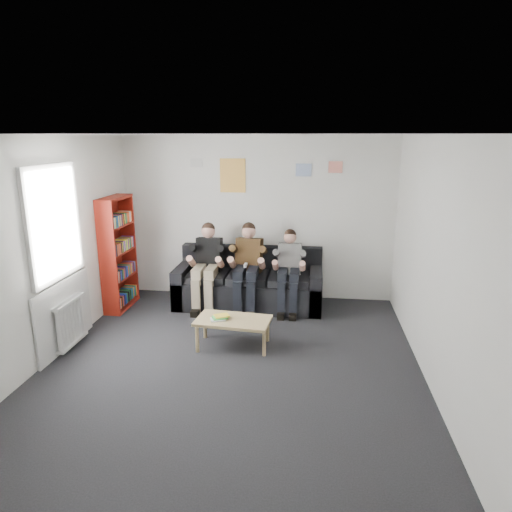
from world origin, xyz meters
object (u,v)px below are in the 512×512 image
Objects in this scene: coffee_table at (233,322)px; person_middle at (247,267)px; bookshelf at (119,253)px; person_left at (207,266)px; sofa at (249,285)px; person_right at (289,271)px.

coffee_table is 0.70× the size of person_middle.
bookshelf is 1.32× the size of person_left.
bookshelf is at bearing -171.78° from person_left.
sofa is at bearing 11.65° from bookshelf.
person_left is at bearing 8.25° from bookshelf.
person_left is (-0.65, -0.21, 0.35)m from sofa.
person_left is (-0.66, 1.36, 0.34)m from coffee_table.
coffee_table is 1.41m from person_middle.
coffee_table is 0.71× the size of person_left.
person_right is at bearing 4.78° from bookshelf.
person_left reaches higher than coffee_table.
coffee_table is at bearing -29.50° from bookshelf.
sofa is 1.73× the size of person_left.
person_right is (2.67, 0.18, -0.24)m from bookshelf.
coffee_table is 0.75× the size of person_right.
bookshelf is at bearing -169.26° from sofa.
bookshelf is 2.68m from person_right.
bookshelf reaches higher than person_middle.
person_middle reaches higher than coffee_table.
coffee_table is at bearing -89.70° from sofa.
coffee_table is 1.55m from person_left.
bookshelf reaches higher than coffee_table.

